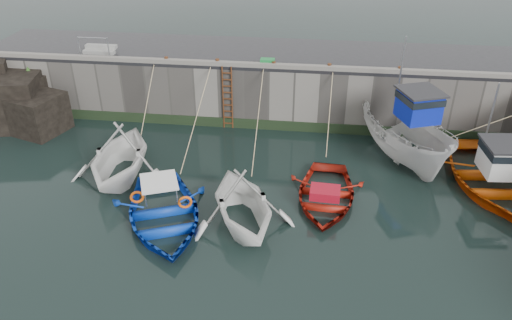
# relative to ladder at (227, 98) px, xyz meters

# --- Properties ---
(ground) EXTENTS (120.00, 120.00, 0.00)m
(ground) POSITION_rel_ladder_xyz_m (2.00, -9.91, -1.59)
(ground) COLOR black
(ground) RESTS_ON ground
(quay_back) EXTENTS (30.00, 5.00, 3.00)m
(quay_back) POSITION_rel_ladder_xyz_m (2.00, 2.59, -0.09)
(quay_back) COLOR slate
(quay_back) RESTS_ON ground
(road_back) EXTENTS (30.00, 5.00, 0.16)m
(road_back) POSITION_rel_ladder_xyz_m (2.00, 2.59, 1.49)
(road_back) COLOR black
(road_back) RESTS_ON quay_back
(kerb_back) EXTENTS (30.00, 0.30, 0.20)m
(kerb_back) POSITION_rel_ladder_xyz_m (2.00, 0.24, 1.67)
(kerb_back) COLOR slate
(kerb_back) RESTS_ON road_back
(algae_back) EXTENTS (30.00, 0.08, 0.50)m
(algae_back) POSITION_rel_ladder_xyz_m (2.00, 0.05, -1.34)
(algae_back) COLOR black
(algae_back) RESTS_ON ground
(rock_outcrop) EXTENTS (5.85, 4.24, 3.41)m
(rock_outcrop) POSITION_rel_ladder_xyz_m (-10.92, -0.80, -0.33)
(rock_outcrop) COLOR black
(rock_outcrop) RESTS_ON ground
(ladder) EXTENTS (0.51, 0.08, 3.20)m
(ladder) POSITION_rel_ladder_xyz_m (0.00, 0.00, 0.00)
(ladder) COLOR #3F1E0F
(ladder) RESTS_ON ground
(boat_near_white) EXTENTS (4.64, 5.29, 2.65)m
(boat_near_white) POSITION_rel_ladder_xyz_m (-3.63, -5.14, -1.59)
(boat_near_white) COLOR white
(boat_near_white) RESTS_ON ground
(boat_near_white_rope) EXTENTS (0.04, 3.77, 3.10)m
(boat_near_white_rope) POSITION_rel_ladder_xyz_m (-3.63, -1.28, -1.59)
(boat_near_white_rope) COLOR tan
(boat_near_white_rope) RESTS_ON ground
(boat_near_blue) EXTENTS (5.63, 6.48, 1.12)m
(boat_near_blue) POSITION_rel_ladder_xyz_m (-1.02, -7.93, -1.59)
(boat_near_blue) COLOR #0B38B1
(boat_near_blue) RESTS_ON ground
(boat_near_blue_rope) EXTENTS (0.04, 6.10, 3.10)m
(boat_near_blue_rope) POSITION_rel_ladder_xyz_m (-1.02, -2.67, -1.59)
(boat_near_blue_rope) COLOR tan
(boat_near_blue_rope) RESTS_ON ground
(boat_near_blacktrim) EXTENTS (5.49, 5.83, 2.44)m
(boat_near_blacktrim) POSITION_rel_ladder_xyz_m (1.89, -7.74, -1.59)
(boat_near_blacktrim) COLOR white
(boat_near_blacktrim) RESTS_ON ground
(boat_near_blacktrim_rope) EXTENTS (0.04, 5.92, 3.10)m
(boat_near_blacktrim_rope) POSITION_rel_ladder_xyz_m (1.89, -2.58, -1.59)
(boat_near_blacktrim_rope) COLOR tan
(boat_near_blacktrim_rope) RESTS_ON ground
(boat_near_navy) EXTENTS (3.57, 4.83, 0.96)m
(boat_near_navy) POSITION_rel_ladder_xyz_m (4.86, -5.77, -1.59)
(boat_near_navy) COLOR #A21A0D
(boat_near_navy) RESTS_ON ground
(boat_near_navy_rope) EXTENTS (0.04, 4.25, 3.10)m
(boat_near_navy_rope) POSITION_rel_ladder_xyz_m (4.86, -1.59, -1.59)
(boat_near_navy_rope) COLOR tan
(boat_near_navy_rope) RESTS_ON ground
(boat_far_white) EXTENTS (4.59, 6.97, 5.52)m
(boat_far_white) POSITION_rel_ladder_xyz_m (8.30, -2.00, -0.53)
(boat_far_white) COLOR silver
(boat_far_white) RESTS_ON ground
(boat_far_orange) EXTENTS (5.05, 6.67, 4.30)m
(boat_far_orange) POSITION_rel_ladder_xyz_m (11.50, -3.87, -1.18)
(boat_far_orange) COLOR #E2560B
(boat_far_orange) RESTS_ON ground
(fish_crate) EXTENTS (0.67, 0.42, 0.32)m
(fish_crate) POSITION_rel_ladder_xyz_m (1.88, 0.53, 1.73)
(fish_crate) COLOR #167A33
(fish_crate) RESTS_ON road_back
(railing) EXTENTS (1.60, 1.05, 1.00)m
(railing) POSITION_rel_ladder_xyz_m (-6.75, 1.33, 1.77)
(railing) COLOR #A5A8AD
(railing) RESTS_ON road_back
(bollard_a) EXTENTS (0.18, 0.18, 0.28)m
(bollard_a) POSITION_rel_ladder_xyz_m (-3.00, 0.34, 1.71)
(bollard_a) COLOR #3F1E0F
(bollard_a) RESTS_ON road_back
(bollard_b) EXTENTS (0.18, 0.18, 0.28)m
(bollard_b) POSITION_rel_ladder_xyz_m (-0.50, 0.34, 1.71)
(bollard_b) COLOR #3F1E0F
(bollard_b) RESTS_ON road_back
(bollard_c) EXTENTS (0.18, 0.18, 0.28)m
(bollard_c) POSITION_rel_ladder_xyz_m (2.20, 0.34, 1.71)
(bollard_c) COLOR #3F1E0F
(bollard_c) RESTS_ON road_back
(bollard_d) EXTENTS (0.18, 0.18, 0.28)m
(bollard_d) POSITION_rel_ladder_xyz_m (4.80, 0.34, 1.71)
(bollard_d) COLOR #3F1E0F
(bollard_d) RESTS_ON road_back
(bollard_e) EXTENTS (0.18, 0.18, 0.28)m
(bollard_e) POSITION_rel_ladder_xyz_m (8.00, 0.34, 1.71)
(bollard_e) COLOR #3F1E0F
(bollard_e) RESTS_ON road_back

